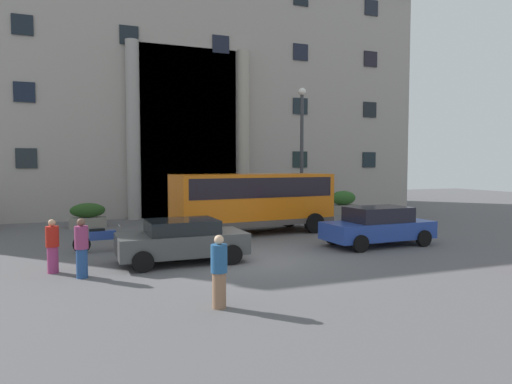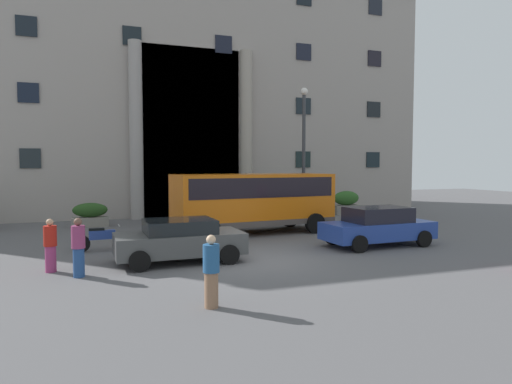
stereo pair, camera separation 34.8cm
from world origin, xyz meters
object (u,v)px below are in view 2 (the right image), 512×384
object	(u,v)px
parked_compact_extra	(378,226)
pedestrian_child_trailing	(211,271)
motorcycle_far_end	(190,235)
orange_minibus	(254,198)
scooter_by_planter	(101,238)
bus_stop_sign	(321,193)
hedge_planter_west	(189,208)
hedge_planter_east	(285,207)
hedge_planter_entrance_left	(90,215)
hedge_planter_far_west	(346,203)
pedestrian_woman_with_bag	(50,246)
lamppost_plaza_centre	(304,144)
parked_sedan_second	(180,240)
pedestrian_woman_dark_dress	(78,248)

from	to	relation	value
parked_compact_extra	pedestrian_child_trailing	size ratio (longest dim) A/B	2.72
motorcycle_far_end	pedestrian_child_trailing	distance (m)	7.23
orange_minibus	scooter_by_planter	world-z (taller)	orange_minibus
bus_stop_sign	hedge_planter_west	bearing A→B (deg)	156.21
hedge_planter_east	hedge_planter_entrance_left	bearing A→B (deg)	-176.82
bus_stop_sign	hedge_planter_east	size ratio (longest dim) A/B	1.46
hedge_planter_far_west	hedge_planter_east	world-z (taller)	hedge_planter_far_west
hedge_planter_east	pedestrian_woman_with_bag	distance (m)	15.69
motorcycle_far_end	scooter_by_planter	world-z (taller)	same
lamppost_plaza_centre	parked_sedan_second	bearing A→B (deg)	-136.50
motorcycle_far_end	pedestrian_woman_with_bag	distance (m)	5.16
bus_stop_sign	lamppost_plaza_centre	world-z (taller)	lamppost_plaza_centre
scooter_by_planter	pedestrian_child_trailing	world-z (taller)	pedestrian_child_trailing
bus_stop_sign	hedge_planter_far_west	bearing A→B (deg)	43.60
hedge_planter_entrance_left	hedge_planter_west	bearing A→B (deg)	0.13
orange_minibus	pedestrian_woman_with_bag	world-z (taller)	orange_minibus
orange_minibus	hedge_planter_entrance_left	xyz separation A→B (m)	(-6.94, 4.76, -1.02)
motorcycle_far_end	lamppost_plaza_centre	size ratio (longest dim) A/B	0.28
parked_sedan_second	hedge_planter_east	bearing A→B (deg)	50.37
parked_compact_extra	lamppost_plaza_centre	bearing A→B (deg)	84.27
pedestrian_woman_dark_dress	hedge_planter_west	bearing A→B (deg)	172.00
orange_minibus	pedestrian_child_trailing	size ratio (longest dim) A/B	4.62
hedge_planter_far_west	motorcycle_far_end	bearing A→B (deg)	-145.27
parked_sedan_second	hedge_planter_entrance_left	bearing A→B (deg)	104.47
parked_compact_extra	lamppost_plaza_centre	size ratio (longest dim) A/B	0.61
orange_minibus	hedge_planter_west	xyz separation A→B (m)	(-1.96, 4.77, -0.81)
motorcycle_far_end	pedestrian_child_trailing	bearing A→B (deg)	-97.20
bus_stop_sign	motorcycle_far_end	distance (m)	9.10
lamppost_plaza_centre	hedge_planter_far_west	bearing A→B (deg)	31.97
hedge_planter_far_west	scooter_by_planter	world-z (taller)	hedge_planter_far_west
parked_sedan_second	pedestrian_woman_dark_dress	xyz separation A→B (m)	(-2.96, -1.01, 0.11)
pedestrian_woman_with_bag	pedestrian_woman_dark_dress	xyz separation A→B (m)	(0.78, -0.91, 0.05)
hedge_planter_far_west	lamppost_plaza_centre	size ratio (longest dim) A/B	0.25
parked_compact_extra	parked_sedan_second	bearing A→B (deg)	179.69
hedge_planter_west	hedge_planter_east	world-z (taller)	hedge_planter_west
hedge_planter_far_west	scooter_by_planter	size ratio (longest dim) A/B	0.90
scooter_by_planter	lamppost_plaza_centre	size ratio (longest dim) A/B	0.28
bus_stop_sign	lamppost_plaza_centre	size ratio (longest dim) A/B	0.37
scooter_by_planter	pedestrian_woman_dark_dress	size ratio (longest dim) A/B	1.23
hedge_planter_far_west	pedestrian_child_trailing	size ratio (longest dim) A/B	1.13
parked_sedan_second	pedestrian_woman_with_bag	xyz separation A→B (m)	(-3.73, -0.10, 0.06)
parked_sedan_second	motorcycle_far_end	xyz separation A→B (m)	(0.81, 2.32, -0.25)
orange_minibus	pedestrian_woman_dark_dress	bearing A→B (deg)	-145.85
motorcycle_far_end	pedestrian_woman_dark_dress	size ratio (longest dim) A/B	1.24
hedge_planter_far_west	hedge_planter_east	size ratio (longest dim) A/B	1.01
hedge_planter_west	hedge_planter_entrance_left	xyz separation A→B (m)	(-4.98, -0.01, -0.21)
pedestrian_child_trailing	lamppost_plaza_centre	bearing A→B (deg)	89.06
hedge_planter_east	hedge_planter_entrance_left	xyz separation A→B (m)	(-10.80, -0.60, -0.04)
orange_minibus	pedestrian_woman_with_bag	size ratio (longest dim) A/B	4.76
pedestrian_child_trailing	parked_sedan_second	bearing A→B (deg)	120.22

